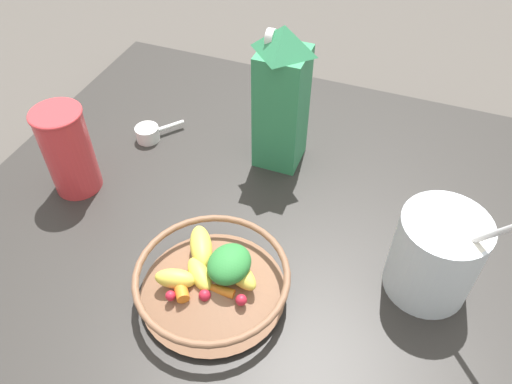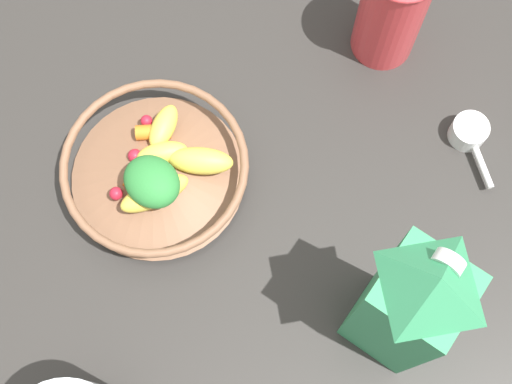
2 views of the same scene
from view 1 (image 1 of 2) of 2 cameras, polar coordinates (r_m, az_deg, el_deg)
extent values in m
plane|color=#4C4742|center=(0.78, 1.49, -11.69)|extent=(6.00, 6.00, 0.00)
cube|color=#2D2B28|center=(0.77, 1.51, -10.85)|extent=(1.10, 1.10, 0.04)
cylinder|color=brown|center=(0.73, -4.87, -11.33)|extent=(0.11, 0.11, 0.01)
cone|color=brown|center=(0.71, -4.99, -10.28)|extent=(0.21, 0.21, 0.04)
torus|color=brown|center=(0.70, -5.09, -9.40)|extent=(0.22, 0.22, 0.01)
ellipsoid|color=#EFD64C|center=(0.73, -6.30, -6.20)|extent=(0.08, 0.07, 0.03)
ellipsoid|color=#EFD64C|center=(0.70, -2.37, -8.83)|extent=(0.07, 0.09, 0.03)
ellipsoid|color=#EFD64C|center=(0.70, -6.47, -9.30)|extent=(0.06, 0.06, 0.03)
ellipsoid|color=#EFD64C|center=(0.70, -9.19, -9.75)|extent=(0.04, 0.06, 0.03)
cylinder|color=orange|center=(0.69, -3.94, -11.20)|extent=(0.01, 0.04, 0.01)
cylinder|color=orange|center=(0.70, -5.25, -10.16)|extent=(0.02, 0.04, 0.01)
cylinder|color=orange|center=(0.70, -8.63, -10.71)|extent=(0.04, 0.04, 0.02)
sphere|color=red|center=(0.70, -5.81, -10.06)|extent=(0.02, 0.02, 0.02)
sphere|color=red|center=(0.69, -5.88, -11.66)|extent=(0.02, 0.02, 0.02)
sphere|color=red|center=(0.71, -9.59, -10.10)|extent=(0.02, 0.02, 0.02)
sphere|color=red|center=(0.68, -1.70, -12.23)|extent=(0.02, 0.02, 0.02)
sphere|color=red|center=(0.70, -9.74, -11.61)|extent=(0.01, 0.01, 0.01)
ellipsoid|color=#2D7F38|center=(0.69, -3.07, -8.21)|extent=(0.07, 0.07, 0.04)
cube|color=#338C59|center=(0.86, 2.90, 9.44)|extent=(0.08, 0.08, 0.22)
pyramid|color=#338C59|center=(0.79, 3.26, 17.12)|extent=(0.08, 0.08, 0.04)
cylinder|color=white|center=(0.80, 1.71, 17.26)|extent=(0.03, 0.01, 0.03)
cylinder|color=silver|center=(0.73, 19.77, -6.87)|extent=(0.12, 0.12, 0.14)
cylinder|color=white|center=(0.69, 20.89, -4.02)|extent=(0.11, 0.11, 0.02)
cylinder|color=silver|center=(0.66, 24.58, -4.71)|extent=(0.05, 0.09, 0.15)
cylinder|color=#DB383D|center=(0.88, -20.68, 4.42)|extent=(0.08, 0.08, 0.16)
torus|color=#DB383D|center=(0.84, -22.00, 8.33)|extent=(0.08, 0.08, 0.01)
cylinder|color=white|center=(0.98, -12.30, 6.54)|extent=(0.04, 0.04, 0.03)
cylinder|color=white|center=(1.00, -9.69, 7.47)|extent=(0.05, 0.04, 0.01)
camera|label=2|loc=(0.64, 34.72, 59.54)|focal=50.00mm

